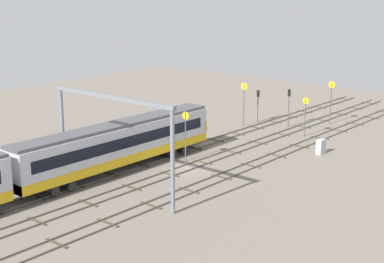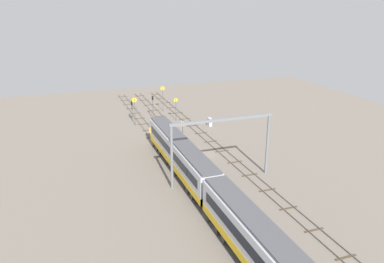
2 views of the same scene
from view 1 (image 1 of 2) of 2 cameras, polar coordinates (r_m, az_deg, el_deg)
The scene contains 13 objects.
ground_plane at distance 59.31m, azimuth -0.52°, elevation -3.61°, with size 108.35×108.35×0.00m, color slate.
track_near_foreground at distance 56.61m, azimuth 2.91°, elevation -4.44°, with size 92.35×2.40×0.16m.
track_second_near at distance 59.29m, azimuth -0.52°, elevation -3.55°, with size 92.35×2.40×0.16m.
track_with_train at distance 62.18m, azimuth -3.64°, elevation -2.73°, with size 92.35×2.40×0.16m.
train at distance 51.18m, azimuth -17.02°, elevation -4.05°, with size 50.40×3.24×4.80m.
overhead_gantry at distance 50.91m, azimuth -7.79°, elevation 0.77°, with size 0.40×14.64×8.94m.
speed_sign_near_foreground at distance 60.82m, azimuth -0.63°, elevation 0.16°, with size 0.14×0.86×5.32m.
speed_sign_mid_trackside at distance 79.31m, azimuth 13.39°, elevation 3.30°, with size 0.14×0.91×5.77m.
speed_sign_far_trackside at distance 72.38m, azimuth 10.97°, elevation 1.89°, with size 0.14×0.81×4.80m.
speed_sign_distant_end at distance 76.30m, azimuth 5.08°, elevation 3.25°, with size 0.14×0.96×5.76m.
signal_light_trackside_approach at distance 79.04m, azimuth 6.44°, elevation 2.95°, with size 0.31×0.32×4.35m.
signal_light_trackside_departure at distance 76.94m, azimuth 9.41°, elevation 2.81°, with size 0.31×0.32×4.94m.
relay_cabinet at distance 65.67m, azimuth 12.44°, elevation -1.45°, with size 1.23×0.64×1.62m.
Camera 1 is at (-42.67, -37.00, 18.12)m, focal length 54.80 mm.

